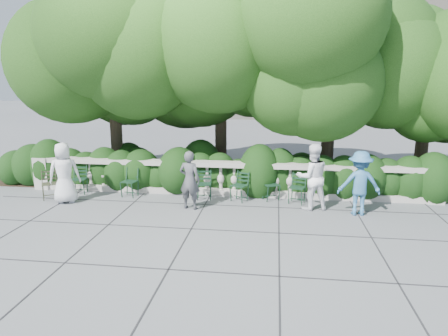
# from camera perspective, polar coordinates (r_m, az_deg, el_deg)

# --- Properties ---
(ground) EXTENTS (90.00, 90.00, 0.00)m
(ground) POSITION_cam_1_polar(r_m,az_deg,el_deg) (10.15, -0.73, -6.77)
(ground) COLOR #53565B
(ground) RESTS_ON ground
(balustrade) EXTENTS (12.00, 0.44, 1.00)m
(balustrade) POSITION_cam_1_polar(r_m,az_deg,el_deg) (11.72, 0.51, -1.58)
(balustrade) COLOR #9E998E
(balustrade) RESTS_ON ground
(shrub_hedge) EXTENTS (15.00, 2.60, 1.70)m
(shrub_hedge) POSITION_cam_1_polar(r_m,az_deg,el_deg) (12.99, 1.14, -2.34)
(shrub_hedge) COLOR black
(shrub_hedge) RESTS_ON ground
(tree_canopy) EXTENTS (15.04, 6.52, 6.78)m
(tree_canopy) POSITION_cam_1_polar(r_m,az_deg,el_deg) (12.68, 4.52, 15.33)
(tree_canopy) COLOR #3F3023
(tree_canopy) RESTS_ON ground
(chair_a) EXTENTS (0.52, 0.55, 0.84)m
(chair_a) POSITION_cam_1_polar(r_m,az_deg,el_deg) (11.91, -13.61, -4.15)
(chair_a) COLOR black
(chair_a) RESTS_ON ground
(chair_b) EXTENTS (0.51, 0.54, 0.84)m
(chair_b) POSITION_cam_1_polar(r_m,az_deg,el_deg) (12.59, -20.07, -3.64)
(chair_b) COLOR black
(chair_b) RESTS_ON ground
(chair_c) EXTENTS (0.50, 0.53, 0.84)m
(chair_c) POSITION_cam_1_polar(r_m,az_deg,el_deg) (11.32, -2.86, -4.68)
(chair_c) COLOR black
(chair_c) RESTS_ON ground
(chair_d) EXTENTS (0.56, 0.59, 0.84)m
(chair_d) POSITION_cam_1_polar(r_m,az_deg,el_deg) (11.14, 10.11, -5.16)
(chair_d) COLOR black
(chair_d) RESTS_ON ground
(chair_e) EXTENTS (0.61, 0.63, 0.84)m
(chair_e) POSITION_cam_1_polar(r_m,az_deg,el_deg) (11.19, 1.79, -4.89)
(chair_e) COLOR black
(chair_e) RESTS_ON ground
(chair_f) EXTENTS (0.61, 0.62, 0.84)m
(chair_f) POSITION_cam_1_polar(r_m,az_deg,el_deg) (11.33, 6.99, -4.75)
(chair_f) COLOR black
(chair_f) RESTS_ON ground
(chair_weathered) EXTENTS (0.62, 0.64, 0.84)m
(chair_weathered) POSITION_cam_1_polar(r_m,az_deg,el_deg) (12.36, -23.49, -4.25)
(chair_weathered) COLOR black
(chair_weathered) RESTS_ON ground
(person_businessman) EXTENTS (0.96, 0.79, 1.69)m
(person_businessman) POSITION_cam_1_polar(r_m,az_deg,el_deg) (11.79, -21.87, -0.65)
(person_businessman) COLOR silver
(person_businessman) RESTS_ON ground
(person_woman_grey) EXTENTS (0.64, 0.49, 1.56)m
(person_woman_grey) POSITION_cam_1_polar(r_m,az_deg,el_deg) (10.46, -4.92, -1.74)
(person_woman_grey) COLOR #45464A
(person_woman_grey) RESTS_ON ground
(person_casual_man) EXTENTS (0.98, 0.84, 1.74)m
(person_casual_man) POSITION_cam_1_polar(r_m,az_deg,el_deg) (10.62, 12.49, -1.27)
(person_casual_man) COLOR white
(person_casual_man) RESTS_ON ground
(person_older_blue) EXTENTS (1.07, 0.64, 1.63)m
(person_older_blue) POSITION_cam_1_polar(r_m,az_deg,el_deg) (10.55, 18.79, -2.08)
(person_older_blue) COLOR teal
(person_older_blue) RESTS_ON ground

